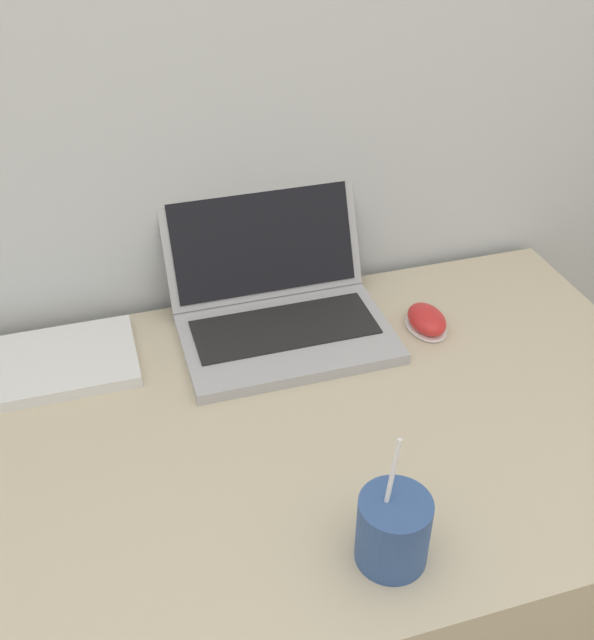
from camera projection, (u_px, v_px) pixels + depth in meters
The scene contains 5 objects.
wall_back at pixel (195, 29), 1.14m from camera, with size 7.00×0.04×2.50m.
desk at pixel (275, 590), 1.33m from camera, with size 1.31×0.72×0.78m.
laptop at pixel (277, 296), 1.29m from camera, with size 0.35×0.33×0.24m.
drink_cup at pixel (393, 529), 0.89m from camera, with size 0.09×0.09×0.18m.
computer_mouse at pixel (427, 320), 1.30m from camera, with size 0.07×0.10×0.04m.
Camera 1 is at (-0.19, -0.42, 1.55)m, focal length 42.00 mm.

